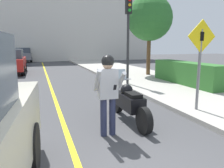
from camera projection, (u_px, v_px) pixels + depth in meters
sidewalk_curb at (210, 97)px, 8.00m from camera, size 4.40×44.00×0.13m
road_center_line at (55, 98)px, 8.15m from camera, size 0.12×36.00×0.01m
building_backdrop at (45, 20)px, 26.10m from camera, size 28.00×1.20×9.98m
motorcycle at (129, 102)px, 5.61m from camera, size 0.62×2.32×1.29m
person_biker at (108, 87)px, 4.62m from camera, size 0.59×0.48×1.76m
crossing_sign at (200, 57)px, 6.03m from camera, size 0.91×0.08×2.51m
traffic_light at (128, 25)px, 10.02m from camera, size 0.26×0.30×3.98m
hedge_row at (187, 73)px, 10.43m from camera, size 0.90×4.35×1.03m
street_tree at (150, 18)px, 13.22m from camera, size 2.75×2.75×4.83m
parked_car_red at (11, 61)px, 15.02m from camera, size 1.88×4.20×1.68m
parked_car_blue at (12, 57)px, 20.59m from camera, size 1.88×4.20×1.68m
parked_car_grey at (24, 55)px, 25.86m from camera, size 1.88×4.20×1.68m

